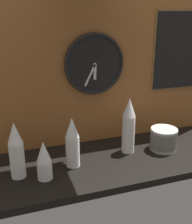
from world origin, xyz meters
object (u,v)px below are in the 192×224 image
cup_stack_left (44,160)px  menu_board (179,51)px  cup_stack_far_left (16,150)px  cup_stack_center_left (72,142)px  wall_clock (95,64)px  cup_stack_center_right (129,126)px  bowl_stack_right (163,138)px

cup_stack_left → menu_board: size_ratio=0.40×
cup_stack_far_left → menu_board: bearing=14.1°
cup_stack_far_left → cup_stack_left: (0.13, -0.06, -0.05)m
cup_stack_center_left → wall_clock: wall_clock is taller
cup_stack_center_right → wall_clock: 0.41m
wall_clock → menu_board: size_ratio=0.72×
cup_stack_far_left → wall_clock: size_ratio=0.81×
cup_stack_center_right → wall_clock: size_ratio=0.92×
cup_stack_far_left → cup_stack_center_left: bearing=3.5°
cup_stack_center_left → bowl_stack_right: bearing=1.1°
bowl_stack_right → wall_clock: wall_clock is taller
menu_board → bowl_stack_right: bearing=-132.1°
wall_clock → bowl_stack_right: bearing=-32.8°
cup_stack_center_right → cup_stack_far_left: (-0.64, -0.07, -0.02)m
cup_stack_center_right → menu_board: 0.62m
cup_stack_left → bowl_stack_right: size_ratio=1.27×
cup_stack_center_right → bowl_stack_right: (0.22, -0.04, -0.10)m
cup_stack_far_left → wall_clock: 0.66m
cup_stack_left → wall_clock: wall_clock is taller
cup_stack_center_left → cup_stack_far_left: size_ratio=0.94×
menu_board → cup_stack_left: bearing=-160.8°
cup_stack_center_right → wall_clock: (-0.15, 0.19, 0.33)m
cup_stack_center_right → cup_stack_far_left: cup_stack_center_right is taller
cup_stack_left → bowl_stack_right: cup_stack_left is taller
bowl_stack_right → menu_board: 0.58m
menu_board → cup_stack_far_left: bearing=-165.9°
cup_stack_center_right → menu_board: (0.43, 0.20, 0.39)m
cup_stack_center_left → wall_clock: size_ratio=0.76×
wall_clock → menu_board: (0.58, 0.01, 0.05)m
bowl_stack_right → menu_board: bearing=47.9°
menu_board → cup_stack_center_left: bearing=-162.2°
cup_stack_center_right → cup_stack_center_left: bearing=-171.4°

